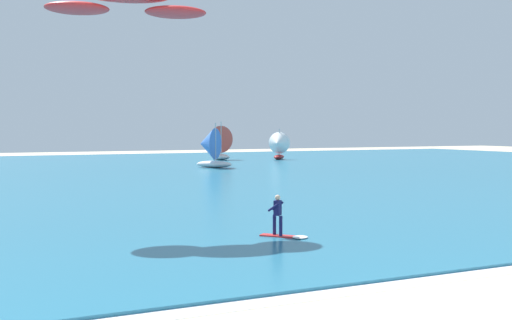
% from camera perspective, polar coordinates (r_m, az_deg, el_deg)
% --- Properties ---
extents(ocean, '(160.00, 90.00, 0.10)m').
position_cam_1_polar(ocean, '(60.31, -14.37, -1.30)').
color(ocean, '#236B89').
rests_on(ocean, ground).
extents(shoreline_foam, '(75.91, 1.38, 0.01)m').
position_cam_1_polar(shoreline_foam, '(17.02, 6.48, -12.04)').
color(shoreline_foam, white).
rests_on(shoreline_foam, ground).
extents(kitesurfer, '(1.73, 1.83, 1.67)m').
position_cam_1_polar(kitesurfer, '(24.42, 2.45, -5.77)').
color(kitesurfer, red).
rests_on(kitesurfer, ocean).
extents(kite, '(7.23, 3.65, 1.05)m').
position_cam_1_polar(kite, '(27.93, -11.94, 14.01)').
color(kite, red).
extents(sailboat_mid_right, '(3.97, 4.62, 5.30)m').
position_cam_1_polar(sailboat_mid_right, '(85.57, -3.56, 1.67)').
color(sailboat_mid_right, silver).
rests_on(sailboat_mid_right, ocean).
extents(sailboat_leading, '(4.37, 4.33, 4.93)m').
position_cam_1_polar(sailboat_leading, '(67.63, -4.41, 1.19)').
color(sailboat_leading, silver).
rests_on(sailboat_leading, ocean).
extents(sailboat_outermost, '(3.71, 3.85, 4.30)m').
position_cam_1_polar(sailboat_outermost, '(85.52, 2.08, 1.37)').
color(sailboat_outermost, maroon).
rests_on(sailboat_outermost, ocean).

